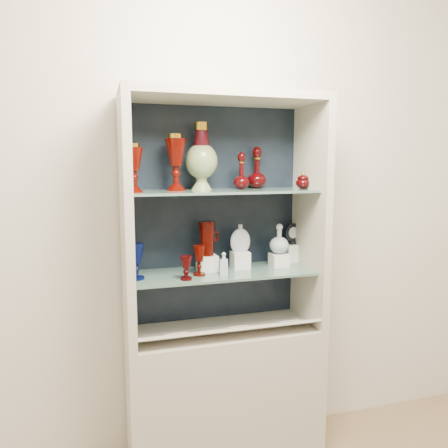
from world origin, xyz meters
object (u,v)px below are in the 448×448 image
object	(u,v)px
ruby_decanter_a	(241,169)
cobalt_goblet	(136,262)
pedestal_lamp_left	(134,168)
flat_flask	(240,238)
ruby_decanter_b	(257,166)
ruby_goblet_tall	(199,260)
clear_round_decanter	(279,239)
lidded_bowl	(303,180)
ruby_pitcher	(207,238)
clear_square_bottle	(224,264)
pedestal_lamp_right	(176,162)
ruby_goblet_small	(186,268)
cameo_medallion	(293,233)
enamel_urn	(201,156)

from	to	relation	value
ruby_decanter_a	cobalt_goblet	distance (m)	0.71
pedestal_lamp_left	flat_flask	xyz separation A→B (m)	(0.55, 0.08, -0.37)
ruby_decanter_b	cobalt_goblet	bearing A→B (deg)	-169.36
ruby_goblet_tall	clear_round_decanter	xyz separation A→B (m)	(0.46, 0.06, 0.07)
lidded_bowl	ruby_decanter_b	bearing A→B (deg)	155.71
ruby_pitcher	ruby_decanter_a	bearing A→B (deg)	-19.32
clear_square_bottle	pedestal_lamp_left	bearing A→B (deg)	176.42
ruby_decanter_b	clear_round_decanter	bearing A→B (deg)	-33.80
lidded_bowl	cobalt_goblet	bearing A→B (deg)	-178.52
ruby_decanter_a	pedestal_lamp_left	bearing A→B (deg)	-172.30
pedestal_lamp_right	flat_flask	world-z (taller)	pedestal_lamp_right
flat_flask	ruby_goblet_small	bearing A→B (deg)	-153.18
flat_flask	ruby_goblet_tall	bearing A→B (deg)	-159.52
lidded_bowl	clear_square_bottle	distance (m)	0.61
pedestal_lamp_right	ruby_decanter_a	distance (m)	0.34
pedestal_lamp_left	lidded_bowl	xyz separation A→B (m)	(0.88, 0.04, -0.07)
ruby_decanter_b	lidded_bowl	xyz separation A→B (m)	(0.22, -0.10, -0.07)
ruby_decanter_b	clear_round_decanter	distance (m)	0.41
ruby_decanter_b	ruby_pitcher	world-z (taller)	ruby_decanter_b
cobalt_goblet	flat_flask	distance (m)	0.56
ruby_decanter_b	clear_round_decanter	world-z (taller)	ruby_decanter_b
cobalt_goblet	cameo_medallion	size ratio (longest dim) A/B	1.41
pedestal_lamp_left	clear_round_decanter	size ratio (longest dim) A/B	1.45
ruby_decanter_a	clear_round_decanter	world-z (taller)	ruby_decanter_a
lidded_bowl	clear_round_decanter	bearing A→B (deg)	165.66
ruby_goblet_tall	ruby_pitcher	bearing A→B (deg)	53.17
pedestal_lamp_right	enamel_urn	world-z (taller)	enamel_urn
ruby_goblet_tall	cobalt_goblet	bearing A→B (deg)	178.04
ruby_goblet_small	clear_square_bottle	xyz separation A→B (m)	(0.20, 0.04, -0.00)
ruby_goblet_small	enamel_urn	bearing A→B (deg)	53.81
cobalt_goblet	flat_flask	bearing A→B (deg)	7.14
pedestal_lamp_left	flat_flask	distance (m)	0.66
enamel_urn	clear_round_decanter	distance (m)	0.61
ruby_goblet_tall	clear_square_bottle	size ratio (longest dim) A/B	1.30
pedestal_lamp_left	ruby_decanter_a	distance (m)	0.55
pedestal_lamp_left	ruby_decanter_b	size ratio (longest dim) A/B	0.96
clear_square_bottle	cameo_medallion	distance (m)	0.50
enamel_urn	clear_round_decanter	world-z (taller)	enamel_urn
ruby_decanter_b	ruby_goblet_small	size ratio (longest dim) A/B	2.03
pedestal_lamp_right	clear_square_bottle	size ratio (longest dim) A/B	2.38
clear_square_bottle	ruby_goblet_small	bearing A→B (deg)	-169.61
enamel_urn	cameo_medallion	distance (m)	0.69
enamel_urn	cameo_medallion	world-z (taller)	enamel_urn
pedestal_lamp_left	pedestal_lamp_right	xyz separation A→B (m)	(0.21, 0.07, 0.03)
pedestal_lamp_left	ruby_decanter_a	bearing A→B (deg)	7.70
ruby_decanter_a	enamel_urn	bearing A→B (deg)	173.59
ruby_goblet_small	cameo_medallion	xyz separation A→B (m)	(0.65, 0.21, 0.10)
ruby_pitcher	clear_square_bottle	distance (m)	0.17
flat_flask	enamel_urn	bearing A→B (deg)	178.38
ruby_goblet_small	clear_square_bottle	world-z (taller)	same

